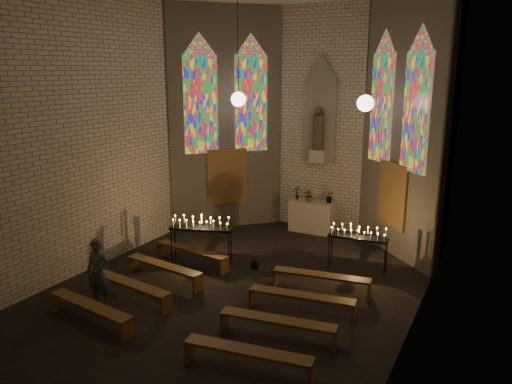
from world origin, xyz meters
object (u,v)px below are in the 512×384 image
at_px(aisle_flower_pot, 255,261).
at_px(votive_stand_right, 358,234).
at_px(visitor, 98,273).
at_px(votive_stand_left, 201,225).
at_px(altar, 312,216).

distance_m(aisle_flower_pot, votive_stand_right, 2.75).
height_order(votive_stand_right, visitor, visitor).
height_order(aisle_flower_pot, votive_stand_left, votive_stand_left).
height_order(altar, visitor, visitor).
bearing_deg(visitor, votive_stand_right, 37.80).
xyz_separation_m(aisle_flower_pot, visitor, (-2.01, -3.45, 0.57)).
bearing_deg(visitor, votive_stand_left, 71.63).
bearing_deg(altar, aisle_flower_pot, -93.22).
height_order(aisle_flower_pot, visitor, visitor).
height_order(altar, votive_stand_right, votive_stand_right).
height_order(aisle_flower_pot, votive_stand_right, votive_stand_right).
relative_size(votive_stand_left, votive_stand_right, 1.10).
relative_size(aisle_flower_pot, votive_stand_right, 0.28).
distance_m(altar, aisle_flower_pot, 3.59).
bearing_deg(votive_stand_left, aisle_flower_pot, -8.28).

